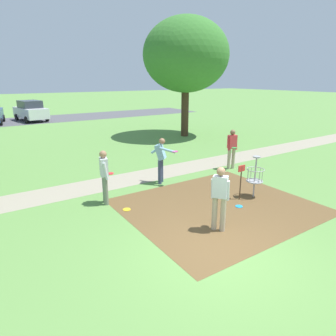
% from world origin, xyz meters
% --- Properties ---
extents(ground_plane, '(160.00, 160.00, 0.00)m').
position_xyz_m(ground_plane, '(0.00, 0.00, 0.00)').
color(ground_plane, '#5B8942').
extents(dirt_tee_pad, '(5.54, 4.85, 0.01)m').
position_xyz_m(dirt_tee_pad, '(1.73, 1.98, 0.00)').
color(dirt_tee_pad, brown).
rests_on(dirt_tee_pad, ground).
extents(disc_golf_basket, '(0.98, 0.58, 1.39)m').
position_xyz_m(disc_golf_basket, '(3.19, 1.93, 0.75)').
color(disc_golf_basket, '#9E9EA3').
rests_on(disc_golf_basket, ground).
extents(player_foreground_watching, '(0.43, 0.49, 1.71)m').
position_xyz_m(player_foreground_watching, '(-1.07, 4.11, 0.97)').
color(player_foreground_watching, slate).
rests_on(player_foreground_watching, ground).
extents(player_throwing, '(0.49, 0.43, 1.71)m').
position_xyz_m(player_throwing, '(4.92, 4.64, 0.97)').
color(player_throwing, tan).
rests_on(player_throwing, ground).
extents(player_waiting_left, '(0.45, 0.48, 1.71)m').
position_xyz_m(player_waiting_left, '(0.70, 0.87, 0.97)').
color(player_waiting_left, tan).
rests_on(player_waiting_left, ground).
extents(player_waiting_right, '(0.64, 1.10, 1.71)m').
position_xyz_m(player_waiting_right, '(1.41, 4.77, 0.99)').
color(player_waiting_right, '#384260').
rests_on(player_waiting_right, ground).
extents(frisbee_by_tee, '(0.22, 0.22, 0.02)m').
position_xyz_m(frisbee_by_tee, '(2.24, 1.59, 0.01)').
color(frisbee_by_tee, '#1E93DB').
rests_on(frisbee_by_tee, ground).
extents(frisbee_far_left, '(0.23, 0.23, 0.02)m').
position_xyz_m(frisbee_far_left, '(-0.75, 3.30, 0.01)').
color(frisbee_far_left, gold).
rests_on(frisbee_far_left, ground).
extents(tree_mid_left, '(5.47, 5.47, 7.52)m').
position_xyz_m(tree_mid_left, '(7.82, 11.94, 5.17)').
color(tree_mid_left, '#422D1E').
rests_on(tree_mid_left, ground).
extents(parking_lot_strip, '(36.00, 6.00, 0.01)m').
position_xyz_m(parking_lot_strip, '(0.00, 26.14, 0.00)').
color(parking_lot_strip, '#4C4C51').
rests_on(parking_lot_strip, ground).
extents(parked_car_center_right, '(2.49, 4.44, 1.84)m').
position_xyz_m(parked_car_center_right, '(0.46, 25.61, 0.92)').
color(parked_car_center_right, silver).
rests_on(parked_car_center_right, ground).
extents(gravel_path, '(40.00, 1.51, 0.00)m').
position_xyz_m(gravel_path, '(0.00, 5.83, 0.00)').
color(gravel_path, gray).
rests_on(gravel_path, ground).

